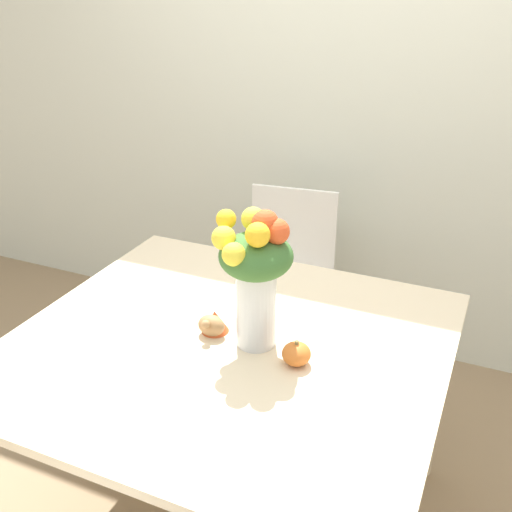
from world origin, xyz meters
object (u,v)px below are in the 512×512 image
(flower_vase, at_px, (255,273))
(pumpkin, at_px, (296,354))
(turkey_figurine, at_px, (213,323))
(dining_chair_near_window, at_px, (285,284))

(flower_vase, height_order, pumpkin, flower_vase)
(pumpkin, bearing_deg, turkey_figurine, 170.48)
(turkey_figurine, xyz_separation_m, dining_chair_near_window, (-0.11, 0.90, -0.33))
(pumpkin, height_order, turkey_figurine, pumpkin)
(flower_vase, height_order, turkey_figurine, flower_vase)
(flower_vase, distance_m, dining_chair_near_window, 1.07)
(turkey_figurine, bearing_deg, flower_vase, 0.67)
(pumpkin, relative_size, turkey_figurine, 0.72)
(flower_vase, height_order, dining_chair_near_window, flower_vase)
(turkey_figurine, relative_size, dining_chair_near_window, 0.13)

